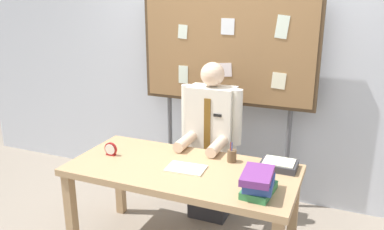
{
  "coord_description": "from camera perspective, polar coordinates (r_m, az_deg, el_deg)",
  "views": [
    {
      "loc": [
        1.09,
        -2.4,
        1.94
      ],
      "look_at": [
        0.0,
        0.19,
        1.09
      ],
      "focal_mm": 36.37,
      "sensor_mm": 36.0,
      "label": 1
    }
  ],
  "objects": [
    {
      "name": "person",
      "position": [
        3.46,
        2.79,
        -4.82
      ],
      "size": [
        0.55,
        0.56,
        1.42
      ],
      "color": "#2D2D33",
      "rests_on": "ground_plane"
    },
    {
      "name": "pen_holder",
      "position": [
        2.98,
        5.86,
        -5.96
      ],
      "size": [
        0.07,
        0.07,
        0.16
      ],
      "color": "brown",
      "rests_on": "desk"
    },
    {
      "name": "desk",
      "position": [
        2.93,
        -1.46,
        -9.19
      ],
      "size": [
        1.69,
        0.8,
        0.74
      ],
      "color": "tan",
      "rests_on": "ground_plane"
    },
    {
      "name": "paper_tray",
      "position": [
        2.94,
        12.63,
        -7.13
      ],
      "size": [
        0.26,
        0.2,
        0.06
      ],
      "color": "#333338",
      "rests_on": "desk"
    },
    {
      "name": "open_notebook",
      "position": [
        2.86,
        -0.89,
        -7.83
      ],
      "size": [
        0.29,
        0.21,
        0.01
      ],
      "primitive_type": "cube",
      "rotation": [
        0.0,
        0.0,
        0.06
      ],
      "color": "#F4EFCC",
      "rests_on": "desk"
    },
    {
      "name": "desk_clock",
      "position": [
        3.15,
        -11.83,
        -4.98
      ],
      "size": [
        0.1,
        0.04,
        0.1
      ],
      "color": "maroon",
      "rests_on": "desk"
    },
    {
      "name": "back_wall",
      "position": [
        3.82,
        6.01,
        7.9
      ],
      "size": [
        6.4,
        0.08,
        2.7
      ],
      "primitive_type": "cube",
      "color": "silver",
      "rests_on": "ground_plane"
    },
    {
      "name": "bulletin_board",
      "position": [
        3.61,
        5.09,
        8.85
      ],
      "size": [
        1.65,
        0.09,
        1.95
      ],
      "color": "#4C3823",
      "rests_on": "ground_plane"
    },
    {
      "name": "book_stack",
      "position": [
        2.53,
        9.71,
        -9.75
      ],
      "size": [
        0.21,
        0.31,
        0.15
      ],
      "color": "#337F47",
      "rests_on": "desk"
    }
  ]
}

